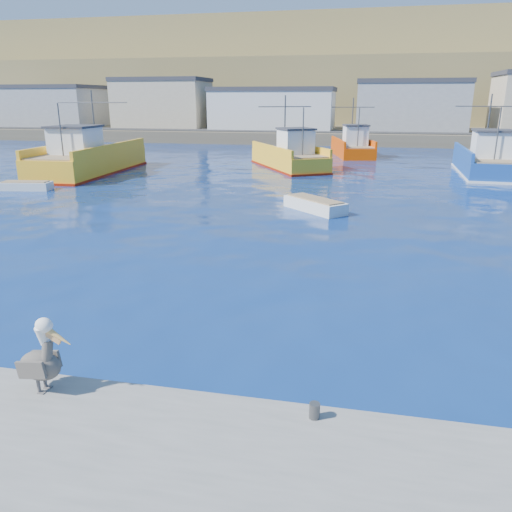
{
  "coord_description": "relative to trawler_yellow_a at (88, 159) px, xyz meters",
  "views": [
    {
      "loc": [
        3.55,
        -11.26,
        6.08
      ],
      "look_at": [
        0.47,
        3.48,
        1.31
      ],
      "focal_mm": 35.0,
      "sensor_mm": 36.0,
      "label": 1
    }
  ],
  "objects": [
    {
      "name": "far_shore",
      "position": [
        19.12,
        81.57,
        7.8
      ],
      "size": [
        200.0,
        81.0,
        24.0
      ],
      "color": "brown",
      "rests_on": "ground"
    },
    {
      "name": "skiff_mid",
      "position": [
        20.26,
        -11.06,
        -0.9
      ],
      "size": [
        3.85,
        3.84,
        0.88
      ],
      "color": "silver",
      "rests_on": "ground"
    },
    {
      "name": "trawler_yellow_b",
      "position": [
        16.3,
        6.57,
        -0.16
      ],
      "size": [
        8.59,
        11.19,
        6.45
      ],
      "color": "yellow",
      "rests_on": "ground"
    },
    {
      "name": "trawler_yellow_a",
      "position": [
        0.0,
        0.0,
        0.0
      ],
      "size": [
        6.3,
        13.92,
        6.83
      ],
      "color": "yellow",
      "rests_on": "ground"
    },
    {
      "name": "boat_orange",
      "position": [
        21.69,
        17.9,
        -0.11
      ],
      "size": [
        5.16,
        9.51,
        6.17
      ],
      "color": "#E04101",
      "rests_on": "ground"
    },
    {
      "name": "skiff_left",
      "position": [
        -0.04,
        -8.4,
        -0.94
      ],
      "size": [
        3.56,
        1.68,
        0.74
      ],
      "color": "silver",
      "rests_on": "ground"
    },
    {
      "name": "ground",
      "position": [
        19.12,
        -27.64,
        -1.18
      ],
      "size": [
        260.0,
        260.0,
        0.0
      ],
      "primitive_type": "plane",
      "color": "#06164F",
      "rests_on": "ground"
    },
    {
      "name": "pelican",
      "position": [
        16.77,
        -31.23,
        0.01
      ],
      "size": [
        1.3,
        0.58,
        1.6
      ],
      "color": "#595451",
      "rests_on": "dock"
    },
    {
      "name": "trawler_blue",
      "position": [
        32.91,
        6.19,
        -0.13
      ],
      "size": [
        5.5,
        11.63,
        6.53
      ],
      "color": "#194595",
      "rests_on": "ground"
    },
    {
      "name": "dock_bollards",
      "position": [
        19.72,
        -31.04,
        -0.53
      ],
      "size": [
        36.2,
        0.2,
        0.3
      ],
      "color": "#4C4C4C",
      "rests_on": "dock"
    }
  ]
}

